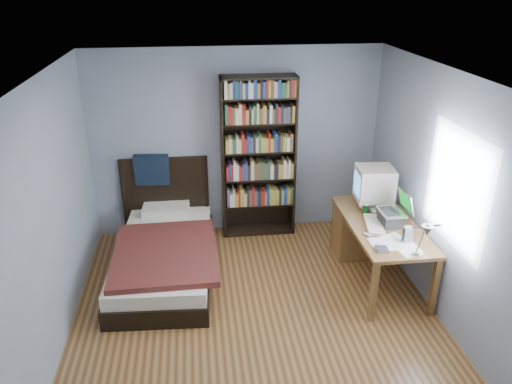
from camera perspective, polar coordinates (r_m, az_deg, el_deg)
The scene contains 14 objects.
room at distance 4.71m, azimuth 0.40°, elevation -2.22°, with size 4.20×4.24×2.50m.
desk at distance 6.31m, azimuth 12.55°, elevation -4.23°, with size 0.75×1.59×0.73m.
crt_monitor at distance 6.11m, azimuth 13.29°, elevation 0.89°, with size 0.46×0.43×0.50m.
laptop at distance 5.75m, azimuth 15.32°, elevation -2.62°, with size 0.32×0.33×0.40m.
desk_lamp at distance 4.75m, azimuth 18.84°, elevation -4.42°, with size 0.21×0.47×0.55m.
keyboard at distance 5.73m, azimuth 13.34°, elevation -3.61°, with size 0.18×0.47×0.03m, color beige.
speaker at distance 5.46m, azimuth 16.95°, elevation -4.66°, with size 0.08×0.08×0.17m, color gray.
soda_can at distance 5.97m, azimuth 12.44°, elevation -1.92°, with size 0.06×0.06×0.11m, color #073A15.
mouse at distance 6.04m, azimuth 13.23°, elevation -2.08°, with size 0.07×0.12×0.04m, color silver.
phone_silver at distance 5.50m, azimuth 12.60°, elevation -4.80°, with size 0.05×0.09×0.02m, color silver.
phone_grey at distance 5.30m, azimuth 13.66°, elevation -6.03°, with size 0.04×0.09×0.02m, color gray.
external_drive at distance 5.25m, azimuth 14.18°, elevation -6.38°, with size 0.12×0.12×0.03m, color gray.
bookshelf at distance 6.58m, azimuth 0.29°, elevation 3.91°, with size 0.97×0.30×2.16m.
bed at distance 6.15m, azimuth -10.39°, elevation -6.55°, with size 1.23×2.25×1.16m.
Camera 1 is at (-0.54, -4.20, 3.31)m, focal length 35.00 mm.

